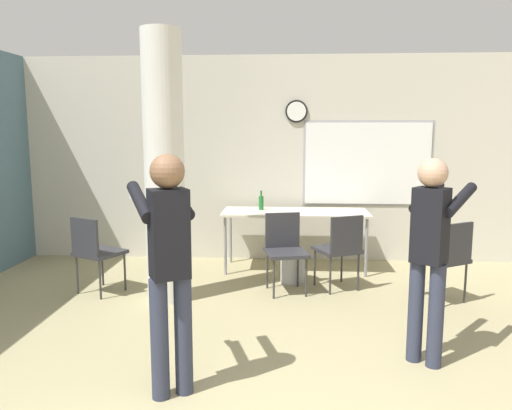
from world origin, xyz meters
TOP-DOWN VIEW (x-y plane):
  - wall_back at (0.03, 5.06)m, footprint 8.00×0.15m
  - support_pillar at (-1.08, 3.23)m, footprint 0.41×0.41m
  - folding_table at (0.30, 4.48)m, footprint 1.86×0.71m
  - bottle_on_table at (-0.14, 4.58)m, footprint 0.06×0.06m
  - waste_bin at (0.27, 3.92)m, footprint 0.29×0.29m
  - chair_mid_room at (1.85, 3.30)m, footprint 0.60×0.60m
  - chair_table_right at (0.79, 3.66)m, footprint 0.58×0.58m
  - chair_near_pillar at (-1.90, 3.35)m, footprint 0.59×0.59m
  - chair_table_front at (0.17, 3.60)m, footprint 0.53×0.53m
  - person_playing_side at (1.27, 1.89)m, footprint 0.58×0.65m
  - person_playing_front at (-0.60, 1.31)m, footprint 0.56×0.66m

SIDE VIEW (x-z plane):
  - waste_bin at x=0.27m, z-range 0.00..0.40m
  - chair_mid_room at x=1.85m, z-range 0.08..0.95m
  - chair_table_right at x=0.79m, z-range 0.08..0.95m
  - chair_near_pillar at x=-1.90m, z-range 0.08..0.95m
  - chair_table_front at x=0.17m, z-range 0.08..0.95m
  - folding_table at x=0.30m, z-range 0.34..1.10m
  - bottle_on_table at x=-0.14m, z-range 0.74..0.99m
  - person_playing_side at x=1.27m, z-range 0.14..1.73m
  - person_playing_front at x=-0.60m, z-range 0.15..1.79m
  - wall_back at x=0.03m, z-range 0.00..2.80m
  - support_pillar at x=-1.08m, z-range 0.00..2.80m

